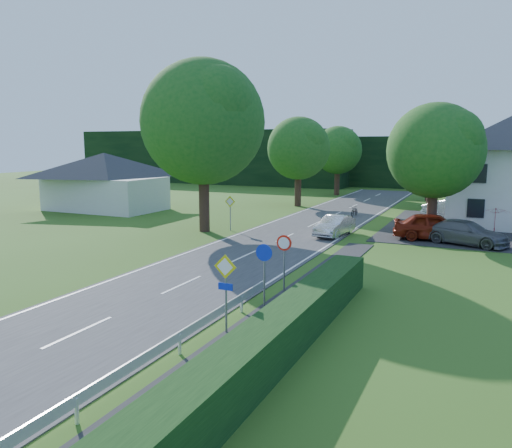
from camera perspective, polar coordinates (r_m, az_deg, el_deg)
The scene contains 26 objects.
road at distance 28.58m, azimuth 0.38°, elevation -2.94°, with size 7.00×80.00×0.04m, color #333335.
footpath at distance 11.62m, azimuth -15.56°, elevation -22.23°, with size 1.50×44.00×0.04m, color black.
parking_pad at distance 38.90m, azimuth 25.17°, elevation -0.57°, with size 14.00×16.00×0.04m, color black.
line_edge_left at distance 30.04m, azimuth -5.27°, elevation -2.33°, with size 0.12×80.00×0.01m, color white.
line_edge_right at distance 27.42m, azimuth 6.59°, elevation -3.46°, with size 0.12×80.00×0.01m, color white.
line_centre at distance 28.58m, azimuth 0.38°, elevation -2.89°, with size 0.12×80.00×0.01m, color white, non-canonical shape.
tree_main at distance 34.28m, azimuth -6.05°, elevation 8.80°, with size 9.40×9.40×11.64m, color #185218, non-canonical shape.
tree_left_far at distance 48.39m, azimuth 4.85°, elevation 7.09°, with size 7.00×7.00×8.58m, color #185218, non-canonical shape.
tree_right_far at distance 47.68m, azimuth 19.49°, elevation 6.88°, with size 7.40×7.40×9.09m, color #185218, non-canonical shape.
tree_left_back at distance 59.67m, azimuth 9.29°, elevation 7.15°, with size 6.60×6.60×8.07m, color #185218, non-canonical shape.
tree_right_back at distance 55.76m, azimuth 19.23°, elevation 6.37°, with size 6.20×6.20×7.56m, color #185218, non-canonical shape.
tree_right_mid at distance 33.62m, azimuth 19.68°, elevation 5.70°, with size 7.00×7.00×8.58m, color #185218, non-canonical shape.
treeline_left at distance 78.22m, azimuth -5.59°, elevation 7.65°, with size 44.00×6.00×8.00m, color black.
treeline_right at distance 71.57m, azimuth 22.13°, elevation 6.49°, with size 30.00×5.00×7.00m, color black.
bungalow_left at distance 47.58m, azimuth -16.86°, elevation 4.80°, with size 11.00×6.50×5.20m.
streetlight at distance 35.64m, azimuth 19.30°, elevation 6.17°, with size 2.03×0.18×8.00m.
sign_priority_right at distance 15.83m, azimuth -3.50°, elevation -6.29°, with size 0.78×0.09×2.59m.
sign_roundabout at distance 18.47m, azimuth 0.94°, elevation -4.42°, with size 0.64×0.08×2.37m.
sign_speed_limit at distance 20.24m, azimuth 3.23°, elevation -2.95°, with size 0.64×0.11×2.37m.
sign_priority_left at distance 34.67m, azimuth -2.97°, elevation 2.04°, with size 0.78×0.09×2.44m.
moving_car at distance 33.07m, azimuth 8.96°, elevation -0.19°, with size 1.40×4.02×1.33m, color silver.
motorcycle at distance 42.24m, azimuth 11.19°, elevation 1.48°, with size 0.60×1.73×0.91m, color black.
parked_car_red at distance 33.10m, azimuth 19.72°, elevation -0.28°, with size 2.00×4.98×1.70m, color maroon.
parked_car_silver_a at distance 42.49m, azimuth 21.57°, elevation 1.47°, with size 1.60×4.59×1.51m, color silver.
parked_car_grey at distance 32.38m, azimuth 22.86°, elevation -0.91°, with size 2.00×4.91×1.42m, color #57565C.
parasol at distance 37.74m, azimuth 25.63°, elevation 0.45°, with size 1.84×1.88×1.69m, color #A40D17.
Camera 1 is at (11.58, -5.43, 6.01)m, focal length 35.00 mm.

